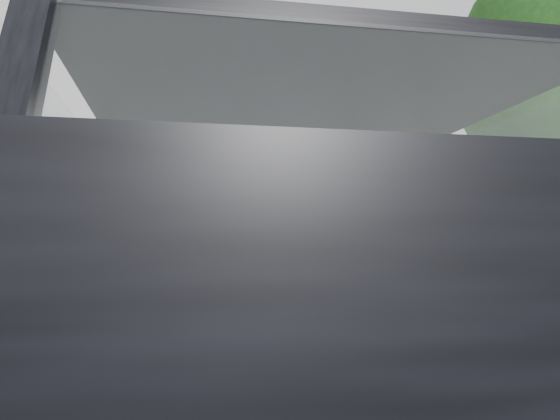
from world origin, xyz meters
name	(u,v)px	position (x,y,z in m)	size (l,w,h in m)	color
subject_car	(286,277)	(0.00, 0.00, 0.72)	(1.80, 4.00, 1.45)	black
dashboard	(264,249)	(0.00, 0.62, 0.85)	(1.58, 0.45, 0.30)	black
driver_seat	(195,239)	(-0.40, -0.29, 0.88)	(0.50, 0.72, 0.42)	black
passenger_seat	(400,240)	(0.40, -0.29, 0.88)	(0.50, 0.72, 0.42)	black
steering_wheel	(191,234)	(-0.40, 0.33, 0.92)	(0.36, 0.36, 0.04)	black
cat	(305,209)	(0.23, 0.63, 1.08)	(0.51, 0.16, 0.23)	slate
guardrail	(382,265)	(4.30, 10.00, 0.58)	(0.05, 90.00, 0.32)	gray
other_car	(209,254)	(0.66, 18.33, 0.82)	(1.97, 4.99, 1.64)	#9FA5B5
highway_sign	(277,245)	(4.63, 25.96, 1.31)	(0.10, 1.05, 2.62)	#084017
utility_pole	(418,177)	(8.50, 17.00, 3.78)	(0.25, 0.25, 7.56)	#483223
tree_2	(374,212)	(10.58, 27.49, 3.29)	(4.34, 4.34, 6.57)	#183618
tree_3	(391,200)	(11.86, 28.10, 4.06)	(5.36, 5.36, 8.12)	#183618
tree_6	(40,210)	(-9.05, 33.88, 3.60)	(4.75, 4.75, 7.19)	#183618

